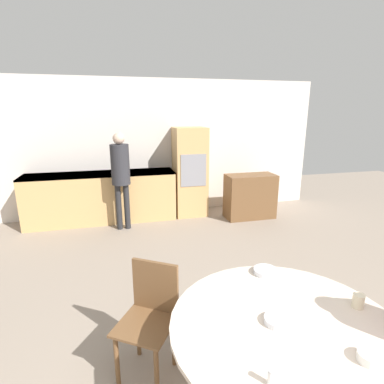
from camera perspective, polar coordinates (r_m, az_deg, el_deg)
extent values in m
cube|color=silver|center=(5.99, -6.60, 8.37)|extent=(6.56, 0.05, 2.60)
cube|color=tan|center=(5.77, -16.76, -0.99)|extent=(2.66, 0.60, 0.91)
cube|color=black|center=(5.67, -17.09, 3.31)|extent=(2.66, 0.60, 0.03)
cube|color=tan|center=(5.84, -0.43, 3.84)|extent=(0.60, 0.58, 1.70)
cube|color=gray|center=(5.54, 0.30, 4.12)|extent=(0.48, 0.01, 0.60)
cube|color=brown|center=(5.83, 10.99, -0.80)|extent=(0.93, 0.45, 0.84)
cylinder|color=brown|center=(2.35, 16.52, -30.11)|extent=(0.15, 0.15, 0.69)
cylinder|color=beige|center=(2.11, 17.31, -23.12)|extent=(1.44, 1.44, 0.03)
cylinder|color=brown|center=(2.57, -14.11, -28.76)|extent=(0.04, 0.04, 0.45)
cylinder|color=brown|center=(2.45, -6.77, -31.05)|extent=(0.04, 0.04, 0.45)
cylinder|color=brown|center=(2.78, -10.20, -24.71)|extent=(0.04, 0.04, 0.45)
cylinder|color=brown|center=(2.66, -3.45, -26.47)|extent=(0.04, 0.04, 0.45)
cube|color=brown|center=(2.46, -8.87, -23.71)|extent=(0.55, 0.55, 0.02)
cube|color=brown|center=(2.47, -7.00, -17.31)|extent=(0.33, 0.23, 0.41)
cylinder|color=#262628|center=(5.30, -13.78, -2.79)|extent=(0.10, 0.10, 0.80)
cylinder|color=#262628|center=(5.30, -12.29, -2.70)|extent=(0.10, 0.10, 0.80)
cylinder|color=#2D2D33|center=(5.13, -13.52, 5.10)|extent=(0.31, 0.31, 0.67)
sphere|color=beige|center=(5.08, -13.82, 9.87)|extent=(0.19, 0.19, 0.19)
cylinder|color=beige|center=(2.39, 29.11, -17.66)|extent=(0.08, 0.08, 0.09)
cylinder|color=white|center=(2.01, 30.81, -25.43)|extent=(0.13, 0.13, 0.05)
cylinder|color=silver|center=(2.08, 16.00, -22.48)|extent=(0.17, 0.17, 0.04)
cylinder|color=silver|center=(2.56, 13.82, -14.47)|extent=(0.19, 0.19, 0.04)
cylinder|color=white|center=(1.72, 14.76, -31.10)|extent=(0.03, 0.03, 0.07)
cylinder|color=silver|center=(1.69, 14.87, -30.07)|extent=(0.03, 0.03, 0.01)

